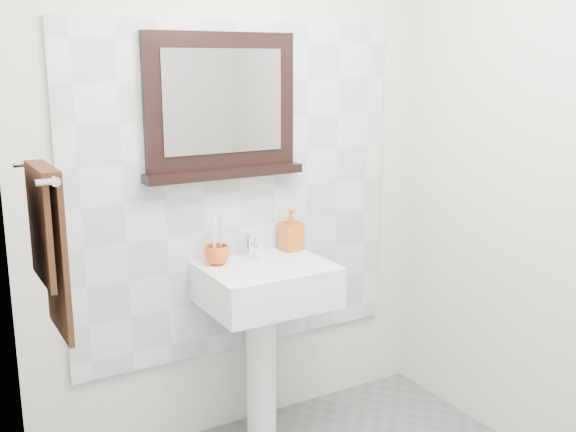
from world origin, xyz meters
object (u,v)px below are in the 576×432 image
object	(u,v)px
pedestal_sink	(265,304)
soap_dispenser	(291,230)
hand_towel	(49,238)
toothbrush_cup	(217,255)
framed_mirror	(221,109)

from	to	relation	value
pedestal_sink	soap_dispenser	size ratio (longest dim) A/B	4.89
hand_towel	pedestal_sink	bearing A→B (deg)	19.83
pedestal_sink	soap_dispenser	distance (m)	0.38
toothbrush_cup	framed_mirror	world-z (taller)	framed_mirror
hand_towel	framed_mirror	bearing A→B (deg)	32.04
soap_dispenser	hand_towel	xyz separation A→B (m)	(-1.17, -0.48, 0.23)
pedestal_sink	soap_dispenser	world-z (taller)	soap_dispenser
soap_dispenser	framed_mirror	bearing A→B (deg)	166.98
framed_mirror	pedestal_sink	bearing A→B (deg)	-59.98
pedestal_sink	toothbrush_cup	world-z (taller)	pedestal_sink
pedestal_sink	hand_towel	distance (m)	1.14
pedestal_sink	hand_towel	xyz separation A→B (m)	(-0.96, -0.35, 0.51)
toothbrush_cup	hand_towel	bearing A→B (deg)	-149.86
soap_dispenser	framed_mirror	world-z (taller)	framed_mirror
soap_dispenser	pedestal_sink	bearing A→B (deg)	-151.40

